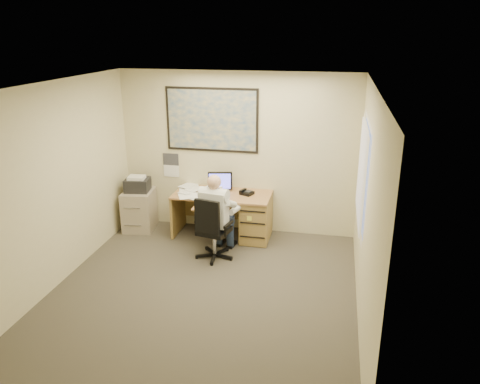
% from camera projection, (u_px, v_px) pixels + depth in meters
% --- Properties ---
extents(room_shell, '(4.00, 4.50, 2.70)m').
position_uv_depth(room_shell, '(199.00, 198.00, 5.73)').
color(room_shell, '#3E3930').
rests_on(room_shell, ground).
extents(desk, '(1.60, 0.97, 1.07)m').
position_uv_depth(desk, '(242.00, 212.00, 7.76)').
color(desk, '#A77747').
rests_on(desk, ground).
extents(world_map, '(1.56, 0.03, 1.06)m').
position_uv_depth(world_map, '(212.00, 120.00, 7.70)').
color(world_map, '#1E4C93').
rests_on(world_map, room_shell).
extents(wall_calendar, '(0.28, 0.01, 0.42)m').
position_uv_depth(wall_calendar, '(171.00, 165.00, 8.12)').
color(wall_calendar, white).
rests_on(wall_calendar, room_shell).
extents(window_blinds, '(0.06, 1.40, 1.30)m').
position_uv_depth(window_blinds, '(363.00, 174.00, 6.03)').
color(window_blinds, silver).
rests_on(window_blinds, room_shell).
extents(filing_cabinet, '(0.57, 0.66, 0.96)m').
position_uv_depth(filing_cabinet, '(139.00, 206.00, 8.10)').
color(filing_cabinet, '#A39683').
rests_on(filing_cabinet, ground).
extents(office_chair, '(0.71, 0.71, 1.00)m').
position_uv_depth(office_chair, '(214.00, 241.00, 7.06)').
color(office_chair, black).
rests_on(office_chair, ground).
extents(person, '(0.68, 0.88, 1.31)m').
position_uv_depth(person, '(214.00, 217.00, 7.01)').
color(person, silver).
rests_on(person, office_chair).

